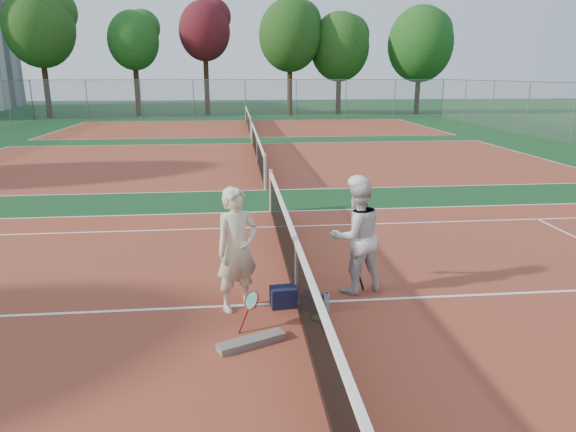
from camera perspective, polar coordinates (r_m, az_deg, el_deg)
The scene contains 23 objects.
ground at distance 8.02m, azimuth 0.93°, elevation -9.67°, with size 130.00×130.00×0.00m, color #103C1A.
court_main at distance 8.02m, azimuth 0.93°, elevation -9.65°, with size 23.77×10.97×0.01m, color brown.
court_far_a at distance 21.00m, azimuth -3.43°, elevation 6.13°, with size 23.77×10.97×0.01m, color brown.
court_far_b at distance 34.39m, azimuth -4.45°, elevation 9.76°, with size 23.77×10.97×0.01m, color brown.
net_main at distance 7.82m, azimuth 0.95°, elevation -6.28°, with size 0.10×10.98×1.02m, color black, non-canonical shape.
net_far_a at distance 20.93m, azimuth -3.45°, elevation 7.50°, with size 0.10×10.98×1.02m, color black, non-canonical shape.
net_far_b at distance 34.34m, azimuth -4.46°, elevation 10.60°, with size 0.10×10.98×1.02m, color black, non-canonical shape.
fence_back at distance 41.26m, azimuth -4.76°, elevation 12.78°, with size 32.00×0.06×3.00m, color slate, non-canonical shape.
player_a at distance 7.55m, azimuth -5.69°, elevation -3.74°, with size 0.68×0.45×1.86m, color beige.
player_b at distance 8.22m, azimuth 7.59°, elevation -2.26°, with size 0.90×0.70×1.85m, color silver.
racket_red at distance 7.22m, azimuth -4.09°, elevation -10.38°, with size 0.34×0.27×0.53m, color maroon, non-canonical shape.
racket_black_held at distance 8.37m, azimuth 7.55°, elevation -6.53°, with size 0.23×0.27×0.58m, color black, non-canonical shape.
racket_spare at distance 7.56m, azimuth 3.40°, elevation -11.19°, with size 0.60×0.27×0.03m, color black, non-canonical shape.
sports_bag_navy at distance 7.86m, azimuth -0.49°, elevation -8.97°, with size 0.39×0.27×0.31m, color black.
sports_bag_purple at distance 7.76m, azimuth 2.72°, elevation -9.55°, with size 0.31×0.21×0.25m, color black.
net_cover_canvas at distance 6.89m, azimuth -4.10°, elevation -13.75°, with size 0.91×0.21×0.10m, color #625D59.
water_bottle at distance 7.69m, azimuth 4.30°, elevation -9.63°, with size 0.09×0.09×0.30m, color silver.
tree_back_0 at distance 46.65m, azimuth -25.91°, elevation 18.34°, with size 5.38×5.38×10.04m.
tree_back_1 at distance 45.86m, azimuth -16.79°, elevation 18.12°, with size 4.11×4.11×8.42m.
tree_back_maroon at distance 45.93m, azimuth -9.26°, elevation 19.57°, with size 4.26×4.26×9.33m.
tree_back_3 at distance 44.96m, azimuth 0.20°, elevation 19.40°, with size 5.12×5.12×9.45m.
tree_back_4 at distance 46.34m, azimuth 5.76°, elevation 18.17°, with size 5.03×5.03×8.56m.
tree_back_5 at distance 47.78m, azimuth 14.51°, elevation 17.99°, with size 5.57×5.57×9.10m.
Camera 1 is at (-0.87, -7.21, 3.41)m, focal length 32.00 mm.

